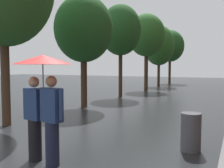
% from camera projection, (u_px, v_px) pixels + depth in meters
% --- Properties ---
extents(street_tree_1, '(2.66, 2.66, 5.08)m').
position_uv_depth(street_tree_1, '(84.00, 29.00, 11.72)').
color(street_tree_1, '#473323').
rests_on(street_tree_1, ground).
extents(street_tree_2, '(2.49, 2.49, 5.57)m').
position_uv_depth(street_tree_2, '(121.00, 30.00, 15.64)').
color(street_tree_2, '#473323').
rests_on(street_tree_2, ground).
extents(street_tree_3, '(2.86, 2.86, 5.87)m').
position_uv_depth(street_tree_3, '(146.00, 36.00, 19.91)').
color(street_tree_3, '#473323').
rests_on(street_tree_3, ground).
extents(street_tree_4, '(2.83, 2.83, 5.59)m').
position_uv_depth(street_tree_4, '(159.00, 46.00, 23.89)').
color(street_tree_4, '#473323').
rests_on(street_tree_4, ground).
extents(street_tree_5, '(2.99, 2.99, 5.68)m').
position_uv_depth(street_tree_5, '(170.00, 46.00, 27.66)').
color(street_tree_5, '#473323').
rests_on(street_tree_5, ground).
extents(couple_under_umbrella, '(1.13, 1.13, 2.09)m').
position_uv_depth(couple_under_umbrella, '(43.00, 91.00, 4.95)').
color(couple_under_umbrella, black).
rests_on(couple_under_umbrella, ground).
extents(litter_bin, '(0.44, 0.44, 0.85)m').
position_uv_depth(litter_bin, '(191.00, 132.00, 5.71)').
color(litter_bin, '#4C4C51').
rests_on(litter_bin, ground).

